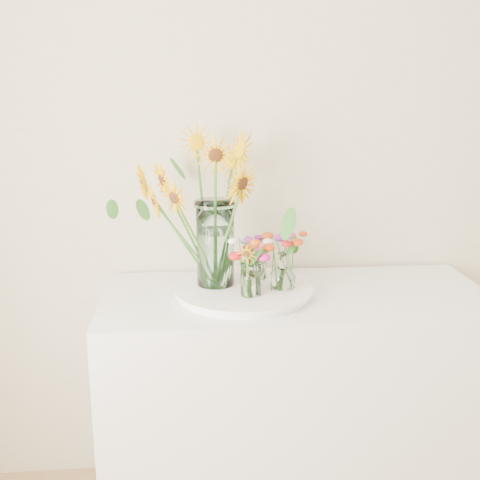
{
  "coord_description": "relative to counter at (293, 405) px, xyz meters",
  "views": [
    {
      "loc": [
        -0.73,
        -0.1,
        1.64
      ],
      "look_at": [
        -0.55,
        1.96,
        1.1
      ],
      "focal_mm": 45.0,
      "sensor_mm": 36.0,
      "label": 1
    }
  ],
  "objects": [
    {
      "name": "counter",
      "position": [
        0.0,
        0.0,
        0.0
      ],
      "size": [
        1.4,
        0.6,
        0.9
      ],
      "primitive_type": "cube",
      "color": "white",
      "rests_on": "ground_plane"
    },
    {
      "name": "small_vase_c",
      "position": [
        -0.13,
        0.1,
        0.53
      ],
      "size": [
        0.08,
        0.08,
        0.11
      ],
      "primitive_type": "cylinder",
      "rotation": [
        0.0,
        0.0,
        0.37
      ],
      "color": "white",
      "rests_on": "tray"
    },
    {
      "name": "tray",
      "position": [
        -0.19,
        0.0,
        0.46
      ],
      "size": [
        0.47,
        0.47,
        0.02
      ],
      "primitive_type": "cylinder",
      "color": "white",
      "rests_on": "counter"
    },
    {
      "name": "sunflower_bouquet",
      "position": [
        -0.29,
        0.05,
        0.76
      ],
      "size": [
        1.01,
        1.01,
        0.58
      ],
      "primitive_type": null,
      "rotation": [
        0.0,
        0.0,
        0.37
      ],
      "color": "#F8B305",
      "rests_on": "tray"
    },
    {
      "name": "mason_jar",
      "position": [
        -0.29,
        0.05,
        0.63
      ],
      "size": [
        0.17,
        0.17,
        0.31
      ],
      "primitive_type": "cylinder",
      "rotation": [
        0.0,
        0.0,
        0.37
      ],
      "color": "silver",
      "rests_on": "tray"
    },
    {
      "name": "small_vase_a",
      "position": [
        -0.17,
        -0.08,
        0.54
      ],
      "size": [
        0.08,
        0.08,
        0.12
      ],
      "primitive_type": "cylinder",
      "rotation": [
        0.0,
        0.0,
        0.12
      ],
      "color": "white",
      "rests_on": "tray"
    },
    {
      "name": "wildflower_posy_c",
      "position": [
        -0.13,
        0.1,
        0.57
      ],
      "size": [
        0.17,
        0.17,
        0.2
      ],
      "primitive_type": null,
      "color": "#C84411",
      "rests_on": "tray"
    },
    {
      "name": "wildflower_posy_b",
      "position": [
        -0.05,
        -0.02,
        0.59
      ],
      "size": [
        0.22,
        0.22,
        0.23
      ],
      "primitive_type": null,
      "color": "#C84411",
      "rests_on": "tray"
    },
    {
      "name": "wildflower_posy_a",
      "position": [
        -0.17,
        -0.08,
        0.58
      ],
      "size": [
        0.2,
        0.2,
        0.21
      ],
      "primitive_type": null,
      "color": "#C84411",
      "rests_on": "tray"
    },
    {
      "name": "small_vase_b",
      "position": [
        -0.05,
        -0.02,
        0.54
      ],
      "size": [
        0.11,
        0.11,
        0.14
      ],
      "primitive_type": null,
      "rotation": [
        0.0,
        0.0,
        0.22
      ],
      "color": "white",
      "rests_on": "tray"
    }
  ]
}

